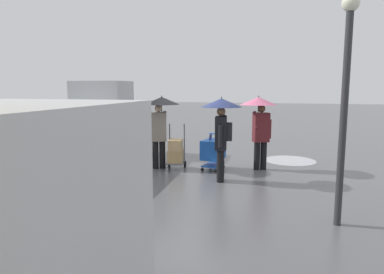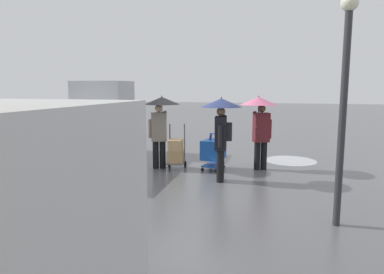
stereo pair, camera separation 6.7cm
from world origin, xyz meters
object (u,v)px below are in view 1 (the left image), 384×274
(shopping_cart_vendor, at_px, (213,150))
(street_lamp, at_px, (345,88))
(hand_dolly_boxes, at_px, (176,152))
(pedestrian_pink_side, at_px, (222,120))
(cargo_van_parked_right, at_px, (79,126))
(pedestrian_black_side, at_px, (259,116))
(pedestrian_white_side, at_px, (160,115))

(shopping_cart_vendor, xyz_separation_m, street_lamp, (-2.93, 3.45, 1.80))
(hand_dolly_boxes, relative_size, pedestrian_pink_side, 0.61)
(cargo_van_parked_right, bearing_deg, pedestrian_black_side, -173.83)
(cargo_van_parked_right, distance_m, pedestrian_white_side, 2.75)
(pedestrian_pink_side, bearing_deg, shopping_cart_vendor, -68.50)
(pedestrian_pink_side, relative_size, pedestrian_black_side, 1.00)
(cargo_van_parked_right, xyz_separation_m, pedestrian_pink_side, (-4.69, 0.88, 0.39))
(cargo_van_parked_right, bearing_deg, pedestrian_white_side, -179.91)
(shopping_cart_vendor, height_order, hand_dolly_boxes, hand_dolly_boxes)
(hand_dolly_boxes, distance_m, pedestrian_black_side, 2.63)
(pedestrian_pink_side, bearing_deg, pedestrian_black_side, -119.39)
(shopping_cart_vendor, distance_m, hand_dolly_boxes, 1.09)
(cargo_van_parked_right, relative_size, pedestrian_black_side, 2.52)
(hand_dolly_boxes, xyz_separation_m, pedestrian_pink_side, (-1.49, 0.84, 1.05))
(shopping_cart_vendor, relative_size, pedestrian_black_side, 0.49)
(hand_dolly_boxes, distance_m, pedestrian_pink_side, 2.01)
(street_lamp, bearing_deg, cargo_van_parked_right, -24.17)
(pedestrian_white_side, bearing_deg, street_lamp, 144.10)
(shopping_cart_vendor, distance_m, pedestrian_black_side, 1.66)
(shopping_cart_vendor, height_order, pedestrian_white_side, pedestrian_white_side)
(street_lamp, bearing_deg, pedestrian_pink_side, -43.21)
(pedestrian_pink_side, height_order, pedestrian_white_side, same)
(pedestrian_pink_side, xyz_separation_m, pedestrian_black_side, (-0.83, -1.48, 0.00))
(hand_dolly_boxes, xyz_separation_m, pedestrian_white_side, (0.47, -0.05, 1.06))
(shopping_cart_vendor, xyz_separation_m, pedestrian_pink_side, (-0.44, 1.11, 1.00))
(street_lamp, bearing_deg, pedestrian_white_side, -35.90)
(cargo_van_parked_right, height_order, shopping_cart_vendor, cargo_van_parked_right)
(cargo_van_parked_right, xyz_separation_m, street_lamp, (-7.18, 3.22, 1.19))
(street_lamp, bearing_deg, shopping_cart_vendor, -49.67)
(hand_dolly_boxes, relative_size, street_lamp, 0.34)
(pedestrian_black_side, distance_m, street_lamp, 4.24)
(pedestrian_black_side, xyz_separation_m, pedestrian_white_side, (2.80, 0.59, 0.01))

